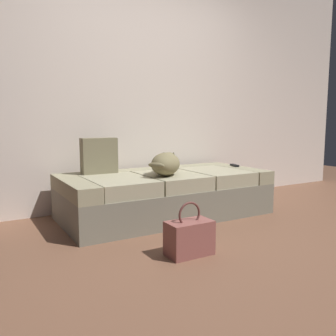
{
  "coord_description": "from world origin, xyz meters",
  "views": [
    {
      "loc": [
        -1.68,
        -1.89,
        0.91
      ],
      "look_at": [
        0.0,
        1.0,
        0.48
      ],
      "focal_mm": 37.46,
      "sensor_mm": 36.0,
      "label": 1
    }
  ],
  "objects_px": {
    "couch": "(165,194)",
    "tv_remote": "(234,165)",
    "handbag": "(189,237)",
    "throw_pillow": "(99,156)",
    "dog_tan": "(166,163)"
  },
  "relations": [
    {
      "from": "couch",
      "to": "tv_remote",
      "type": "relative_size",
      "value": 13.3
    },
    {
      "from": "couch",
      "to": "handbag",
      "type": "bearing_deg",
      "value": -110.72
    },
    {
      "from": "couch",
      "to": "handbag",
      "type": "height_order",
      "value": "couch"
    },
    {
      "from": "tv_remote",
      "to": "throw_pillow",
      "type": "height_order",
      "value": "throw_pillow"
    },
    {
      "from": "couch",
      "to": "dog_tan",
      "type": "distance_m",
      "value": 0.35
    },
    {
      "from": "dog_tan",
      "to": "couch",
      "type": "bearing_deg",
      "value": 62.92
    },
    {
      "from": "tv_remote",
      "to": "handbag",
      "type": "bearing_deg",
      "value": -125.07
    },
    {
      "from": "dog_tan",
      "to": "handbag",
      "type": "xyz_separation_m",
      "value": [
        -0.31,
        -0.87,
        -0.41
      ]
    },
    {
      "from": "couch",
      "to": "throw_pillow",
      "type": "bearing_deg",
      "value": 155.09
    },
    {
      "from": "throw_pillow",
      "to": "handbag",
      "type": "bearing_deg",
      "value": -80.89
    },
    {
      "from": "dog_tan",
      "to": "handbag",
      "type": "relative_size",
      "value": 1.47
    },
    {
      "from": "couch",
      "to": "throw_pillow",
      "type": "xyz_separation_m",
      "value": [
        -0.58,
        0.27,
        0.39
      ]
    },
    {
      "from": "dog_tan",
      "to": "tv_remote",
      "type": "distance_m",
      "value": 0.99
    },
    {
      "from": "tv_remote",
      "to": "handbag",
      "type": "xyz_separation_m",
      "value": [
        -1.28,
        -1.03,
        -0.32
      ]
    },
    {
      "from": "tv_remote",
      "to": "couch",
      "type": "bearing_deg",
      "value": -161.56
    }
  ]
}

